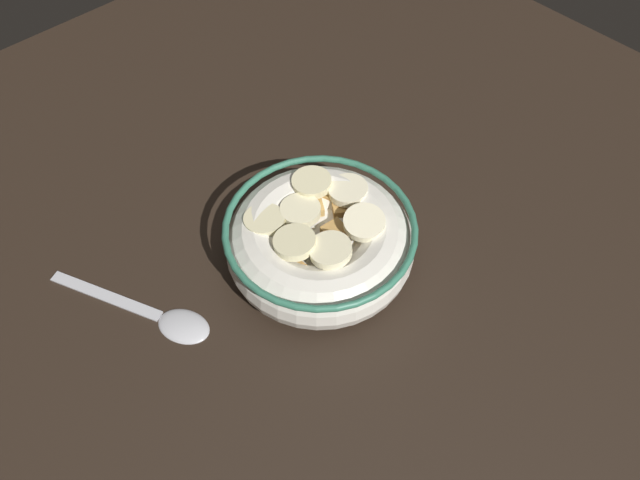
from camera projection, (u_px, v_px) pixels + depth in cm
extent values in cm
cube|color=black|center=(320.00, 266.00, 53.67)|extent=(97.00, 97.00, 2.00)
cylinder|color=silver|center=(320.00, 258.00, 52.63)|extent=(8.87, 8.87, 0.60)
torus|color=silver|center=(320.00, 243.00, 50.80)|extent=(16.12, 16.12, 5.15)
torus|color=#337259|center=(320.00, 227.00, 48.98)|extent=(16.24, 16.24, 0.60)
cylinder|color=white|center=(320.00, 238.00, 50.23)|extent=(13.03, 13.03, 0.40)
cube|color=#AD7F42|center=(265.00, 243.00, 49.23)|extent=(2.58, 2.59, 0.94)
cube|color=#AD7F42|center=(386.00, 246.00, 49.00)|extent=(2.35, 2.28, 1.09)
cube|color=#AD7F42|center=(343.00, 206.00, 51.50)|extent=(2.61, 2.62, 0.92)
cube|color=tan|center=(312.00, 207.00, 51.31)|extent=(2.55, 2.56, 0.86)
cube|color=#AD7F42|center=(296.00, 273.00, 47.20)|extent=(2.01, 2.05, 0.93)
cube|color=#B78947|center=(365.00, 231.00, 49.74)|extent=(2.38, 2.36, 0.92)
cube|color=#B78947|center=(287.00, 218.00, 50.65)|extent=(2.66, 2.64, 1.08)
cube|color=#AD7F42|center=(274.00, 201.00, 51.96)|extent=(2.61, 2.59, 0.99)
cube|color=tan|center=(331.00, 193.00, 52.17)|extent=(2.56, 2.60, 1.04)
cube|color=#AD7F42|center=(335.00, 232.00, 49.90)|extent=(2.10, 2.08, 0.89)
cylinder|color=#F9EFC6|center=(348.00, 190.00, 51.45)|extent=(4.60, 4.61, 1.03)
cylinder|color=#F4EABC|center=(297.00, 213.00, 49.96)|extent=(4.67, 4.69, 0.87)
cylinder|color=#F9EFC6|center=(364.00, 222.00, 48.85)|extent=(4.96, 4.95, 1.17)
cylinder|color=beige|center=(292.00, 240.00, 47.67)|extent=(4.93, 4.97, 1.17)
cylinder|color=beige|center=(312.00, 182.00, 51.60)|extent=(4.73, 4.75, 0.93)
cylinder|color=#F4EABC|center=(330.00, 250.00, 47.11)|extent=(3.91, 3.91, 1.25)
cylinder|color=beige|center=(264.00, 220.00, 49.49)|extent=(4.93, 4.94, 0.99)
ellipsoid|color=#B7B7BC|center=(183.00, 324.00, 48.58)|extent=(4.68, 5.40, 0.80)
cube|color=#B7B7BC|center=(105.00, 295.00, 50.48)|extent=(5.39, 10.13, 0.36)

